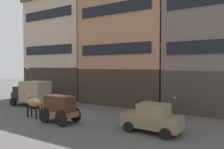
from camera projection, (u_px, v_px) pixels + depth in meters
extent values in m
plane|color=#4C4947|center=(60.00, 118.00, 16.92)|extent=(120.00, 120.00, 0.00)
cube|color=#33281E|center=(64.00, 82.00, 28.87)|extent=(9.54, 5.68, 4.05)
cube|color=tan|center=(63.00, 35.00, 28.63)|extent=(9.54, 5.68, 8.92)
cube|color=#47423D|center=(63.00, 1.00, 28.47)|extent=(10.04, 6.18, 0.50)
cube|color=black|center=(47.00, 50.00, 26.23)|extent=(8.01, 0.12, 1.10)
cube|color=black|center=(47.00, 14.00, 26.07)|extent=(8.01, 0.12, 1.10)
cube|color=#33281E|center=(126.00, 86.00, 23.88)|extent=(9.60, 5.68, 3.90)
cube|color=#9E6B4C|center=(126.00, 33.00, 23.66)|extent=(9.60, 5.68, 8.22)
cube|color=black|center=(113.00, 49.00, 21.25)|extent=(8.06, 0.12, 1.10)
cube|color=black|center=(113.00, 8.00, 21.10)|extent=(8.06, 0.12, 1.10)
cube|color=#38332D|center=(204.00, 90.00, 19.64)|extent=(6.63, 5.68, 3.82)
cube|color=#66564C|center=(205.00, 29.00, 19.43)|extent=(6.63, 5.68, 7.77)
cube|color=black|center=(200.00, 47.00, 17.01)|extent=(5.57, 0.12, 1.10)
cube|color=brown|center=(60.00, 113.00, 15.41)|extent=(2.76, 1.42, 0.36)
cube|color=#3D2819|center=(60.00, 103.00, 15.38)|extent=(2.34, 1.21, 1.10)
cube|color=brown|center=(49.00, 105.00, 16.03)|extent=(0.45, 1.06, 0.50)
cylinder|color=black|center=(44.00, 115.00, 15.32)|extent=(1.10, 0.13, 1.10)
cylinder|color=black|center=(59.00, 112.00, 16.50)|extent=(1.10, 0.13, 1.10)
cylinder|color=black|center=(61.00, 119.00, 14.33)|extent=(1.10, 0.13, 1.10)
cylinder|color=black|center=(75.00, 115.00, 15.51)|extent=(1.10, 0.13, 1.10)
ellipsoid|color=#937047|center=(34.00, 102.00, 16.88)|extent=(1.73, 0.68, 0.70)
cylinder|color=#937047|center=(28.00, 94.00, 17.26)|extent=(0.68, 0.35, 0.76)
ellipsoid|color=#937047|center=(25.00, 90.00, 17.47)|extent=(0.57, 0.27, 0.30)
cylinder|color=#937047|center=(40.00, 105.00, 16.44)|extent=(0.27, 0.11, 0.65)
cylinder|color=black|center=(28.00, 111.00, 17.06)|extent=(0.14, 0.14, 0.95)
cylinder|color=black|center=(32.00, 111.00, 17.36)|extent=(0.14, 0.14, 0.95)
cylinder|color=black|center=(36.00, 113.00, 16.45)|extent=(0.14, 0.14, 0.95)
cylinder|color=black|center=(40.00, 112.00, 16.75)|extent=(0.14, 0.14, 0.95)
cube|color=black|center=(24.00, 93.00, 22.55)|extent=(1.46, 1.75, 1.50)
cube|color=black|center=(19.00, 96.00, 22.89)|extent=(0.95, 1.48, 0.80)
cube|color=gray|center=(35.00, 91.00, 21.67)|extent=(2.87, 2.00, 2.10)
cube|color=silver|center=(21.00, 91.00, 22.75)|extent=(0.24, 1.37, 0.64)
cylinder|color=black|center=(13.00, 102.00, 21.96)|extent=(0.85, 0.25, 0.84)
cylinder|color=black|center=(28.00, 100.00, 23.62)|extent=(0.85, 0.25, 0.84)
cylinder|color=black|center=(33.00, 104.00, 20.52)|extent=(0.85, 0.25, 0.84)
cylinder|color=black|center=(47.00, 102.00, 22.18)|extent=(0.85, 0.25, 0.84)
cube|color=#7A6B4C|center=(151.00, 121.00, 13.11)|extent=(3.79, 1.82, 0.80)
cube|color=#7A6B4C|center=(154.00, 109.00, 13.00)|extent=(1.89, 1.55, 0.70)
cube|color=silver|center=(141.00, 110.00, 13.48)|extent=(0.41, 1.33, 0.56)
cylinder|color=black|center=(128.00, 127.00, 13.11)|extent=(0.67, 0.22, 0.66)
cylinder|color=black|center=(140.00, 121.00, 14.49)|extent=(0.67, 0.22, 0.66)
cylinder|color=black|center=(165.00, 134.00, 11.75)|extent=(0.67, 0.22, 0.66)
cylinder|color=black|center=(175.00, 127.00, 13.14)|extent=(0.67, 0.22, 0.66)
cylinder|color=#38332D|center=(173.00, 112.00, 17.19)|extent=(0.16, 0.16, 0.85)
cylinder|color=#38332D|center=(176.00, 112.00, 17.09)|extent=(0.16, 0.16, 0.85)
cylinder|color=#38332D|center=(175.00, 103.00, 17.12)|extent=(0.43, 0.43, 0.62)
sphere|color=tan|center=(175.00, 98.00, 17.10)|extent=(0.22, 0.22, 0.22)
cylinder|color=#38332D|center=(175.00, 96.00, 17.10)|extent=(0.28, 0.28, 0.02)
cylinder|color=#38332D|center=(175.00, 96.00, 17.10)|extent=(0.18, 0.18, 0.09)
cylinder|color=black|center=(28.00, 85.00, 26.14)|extent=(0.12, 0.12, 3.80)
sphere|color=silver|center=(28.00, 68.00, 26.06)|extent=(0.32, 0.32, 0.32)
cylinder|color=maroon|center=(145.00, 110.00, 18.42)|extent=(0.24, 0.24, 0.70)
sphere|color=maroon|center=(145.00, 105.00, 18.40)|extent=(0.22, 0.22, 0.22)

